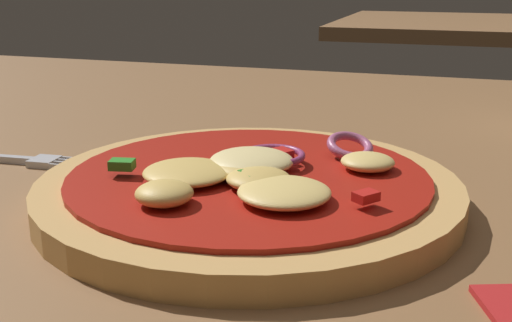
# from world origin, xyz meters

# --- Properties ---
(dining_table) EXTENTS (1.35, 0.98, 0.03)m
(dining_table) POSITION_xyz_m (0.00, 0.00, 0.02)
(dining_table) COLOR brown
(dining_table) RESTS_ON ground
(pizza) EXTENTS (0.25, 0.25, 0.03)m
(pizza) POSITION_xyz_m (-0.00, -0.02, 0.04)
(pizza) COLOR tan
(pizza) RESTS_ON dining_table
(background_table) EXTENTS (0.79, 0.64, 0.03)m
(background_table) POSITION_xyz_m (0.17, 1.48, 0.02)
(background_table) COLOR brown
(background_table) RESTS_ON ground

